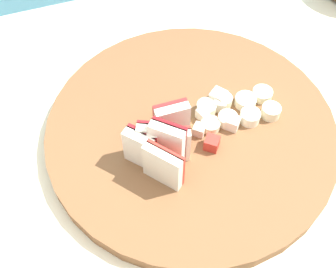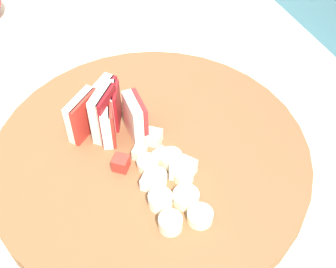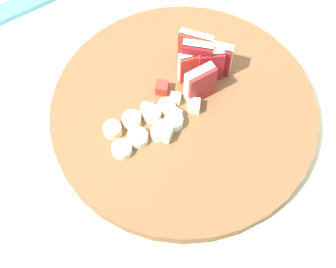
# 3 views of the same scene
# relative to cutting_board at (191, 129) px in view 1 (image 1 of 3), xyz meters

# --- Properties ---
(tile_backsplash) EXTENTS (2.40, 0.04, 1.36)m
(tile_backsplash) POSITION_rel_cutting_board_xyz_m (-0.11, 0.36, -0.26)
(tile_backsplash) COLOR #4C8EB2
(tile_backsplash) RESTS_ON ground
(cutting_board) EXTENTS (0.38, 0.38, 0.02)m
(cutting_board) POSITION_rel_cutting_board_xyz_m (0.00, 0.00, 0.00)
(cutting_board) COLOR brown
(cutting_board) RESTS_ON tiled_countertop
(apple_wedge_fan) EXTENTS (0.09, 0.09, 0.07)m
(apple_wedge_fan) POSITION_rel_cutting_board_xyz_m (-0.05, -0.04, 0.04)
(apple_wedge_fan) COLOR maroon
(apple_wedge_fan) RESTS_ON cutting_board
(apple_dice_pile) EXTENTS (0.08, 0.09, 0.02)m
(apple_dice_pile) POSITION_rel_cutting_board_xyz_m (0.03, -0.00, 0.02)
(apple_dice_pile) COLOR #EFE5CC
(apple_dice_pile) RESTS_ON cutting_board
(banana_slice_rows) EXTENTS (0.11, 0.06, 0.02)m
(banana_slice_rows) POSITION_rel_cutting_board_xyz_m (0.07, -0.00, 0.02)
(banana_slice_rows) COLOR beige
(banana_slice_rows) RESTS_ON cutting_board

